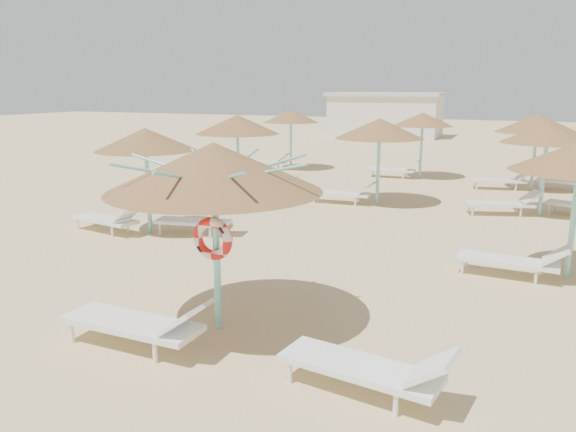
% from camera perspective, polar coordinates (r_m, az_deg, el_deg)
% --- Properties ---
extents(ground, '(120.00, 120.00, 0.00)m').
position_cam_1_polar(ground, '(9.08, -5.77, -10.79)').
color(ground, tan).
rests_on(ground, ground).
extents(main_palapa, '(3.20, 3.20, 2.87)m').
position_cam_1_polar(main_palapa, '(8.28, -7.52, 4.85)').
color(main_palapa, '#7FDCDA').
rests_on(main_palapa, ground).
extents(lounger_main_a, '(2.26, 0.73, 0.82)m').
position_cam_1_polar(lounger_main_a, '(8.36, -14.79, -10.45)').
color(lounger_main_a, white).
rests_on(lounger_main_a, ground).
extents(lounger_main_b, '(2.20, 0.95, 0.77)m').
position_cam_1_polar(lounger_main_b, '(7.03, 8.39, -14.99)').
color(lounger_main_b, white).
rests_on(lounger_main_b, ground).
extents(palapa_field, '(19.92, 14.43, 2.72)m').
position_cam_1_polar(palapa_field, '(17.67, 15.82, 8.10)').
color(palapa_field, '#7FDCDA').
rests_on(palapa_field, ground).
extents(service_hut, '(8.40, 4.40, 3.25)m').
position_cam_1_polar(service_hut, '(43.48, 9.88, 10.14)').
color(service_hut, silver).
rests_on(service_hut, ground).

